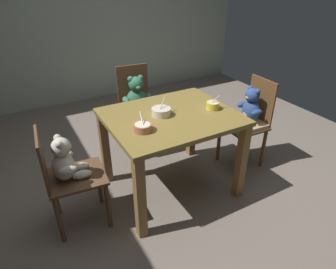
# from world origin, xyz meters

# --- Properties ---
(ground_plane) EXTENTS (5.20, 5.20, 0.04)m
(ground_plane) POSITION_xyz_m (0.00, 0.00, -0.02)
(ground_plane) COLOR #74685D
(dining_table) EXTENTS (1.05, 0.88, 0.75)m
(dining_table) POSITION_xyz_m (0.00, 0.00, 0.62)
(dining_table) COLOR olive
(dining_table) RESTS_ON ground_plane
(teddy_chair_near_left) EXTENTS (0.45, 0.41, 0.84)m
(teddy_chair_near_left) POSITION_xyz_m (-0.88, -0.02, 0.53)
(teddy_chair_near_left) COLOR brown
(teddy_chair_near_left) RESTS_ON ground_plane
(teddy_chair_far_center) EXTENTS (0.40, 0.42, 0.93)m
(teddy_chair_far_center) POSITION_xyz_m (0.04, 0.79, 0.57)
(teddy_chair_far_center) COLOR brown
(teddy_chair_far_center) RESTS_ON ground_plane
(teddy_chair_near_right) EXTENTS (0.40, 0.38, 0.90)m
(teddy_chair_near_right) POSITION_xyz_m (0.87, -0.01, 0.55)
(teddy_chair_near_right) COLOR brown
(teddy_chair_near_right) RESTS_ON ground_plane
(porridge_bowl_terracotta_near_left) EXTENTS (0.14, 0.15, 0.12)m
(porridge_bowl_terracotta_near_left) POSITION_xyz_m (-0.32, -0.14, 0.78)
(porridge_bowl_terracotta_near_left) COLOR #B86B50
(porridge_bowl_terracotta_near_left) RESTS_ON dining_table
(porridge_bowl_yellow_near_right) EXTENTS (0.12, 0.11, 0.12)m
(porridge_bowl_yellow_near_right) POSITION_xyz_m (0.37, -0.07, 0.79)
(porridge_bowl_yellow_near_right) COLOR yellow
(porridge_bowl_yellow_near_right) RESTS_ON dining_table
(porridge_bowl_cream_center) EXTENTS (0.16, 0.16, 0.14)m
(porridge_bowl_cream_center) POSITION_xyz_m (-0.07, 0.03, 0.79)
(porridge_bowl_cream_center) COLOR beige
(porridge_bowl_cream_center) RESTS_ON dining_table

